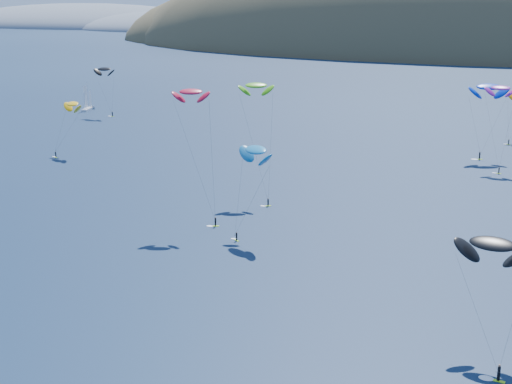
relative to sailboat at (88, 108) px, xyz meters
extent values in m
ellipsoid|color=#3D3526|center=(121.52, 366.65, -13.52)|extent=(600.00, 300.00, 210.00)
ellipsoid|color=#3D3526|center=(-38.48, 396.65, -8.12)|extent=(340.00, 240.00, 120.00)
ellipsoid|color=slate|center=(-378.48, 566.65, -4.52)|extent=(400.00, 240.00, 60.00)
ellipsoid|color=slate|center=(-238.48, 526.65, -3.56)|extent=(240.00, 180.00, 44.00)
cube|color=silver|center=(0.00, -0.02, -0.57)|extent=(3.49, 7.70, 0.89)
cylinder|color=silver|center=(0.00, 0.48, 4.65)|extent=(0.14, 0.14, 10.43)
cube|color=#AAF71B|center=(36.82, -71.32, -0.88)|extent=(1.36, 0.95, 0.07)
cylinder|color=black|center=(36.82, -71.32, -0.05)|extent=(0.31, 0.31, 1.42)
sphere|color=#8C6047|center=(36.82, -71.32, 0.77)|extent=(0.24, 0.24, 0.24)
ellipsoid|color=yellow|center=(38.28, -63.80, 13.18)|extent=(8.65, 6.82, 4.38)
cube|color=#AAF71B|center=(107.94, -93.59, -0.88)|extent=(1.38, 0.91, 0.07)
cylinder|color=black|center=(107.94, -93.59, -0.04)|extent=(0.31, 0.31, 1.43)
sphere|color=#8C6047|center=(107.94, -93.59, 0.79)|extent=(0.24, 0.24, 0.24)
ellipsoid|color=#4CAE16|center=(101.30, -83.37, 23.78)|extent=(8.40, 6.39, 4.25)
cube|color=#AAF71B|center=(147.90, -31.81, -0.87)|extent=(1.72, 1.09, 0.09)
cylinder|color=black|center=(147.90, -31.81, 0.17)|extent=(0.39, 0.39, 1.78)
sphere|color=#8C6047|center=(147.90, -31.81, 1.20)|extent=(0.30, 0.30, 0.30)
ellipsoid|color=#0029BB|center=(148.48, -26.18, 18.50)|extent=(11.99, 8.89, 6.07)
cube|color=#AAF71B|center=(109.83, -116.35, -0.89)|extent=(1.24, 1.02, 0.07)
cylinder|color=black|center=(109.83, -116.35, -0.10)|extent=(0.29, 0.29, 1.34)
sphere|color=#8C6047|center=(109.83, -116.35, 0.68)|extent=(0.23, 0.23, 0.23)
ellipsoid|color=#1369A4|center=(111.29, -110.03, 15.36)|extent=(9.73, 8.56, 5.00)
cube|color=#AAF71B|center=(153.65, -46.23, -0.88)|extent=(1.32, 0.48, 0.07)
cylinder|color=black|center=(153.65, -46.23, -0.07)|extent=(0.30, 0.30, 1.38)
sphere|color=#8C6047|center=(153.65, -46.23, 0.73)|extent=(0.23, 0.23, 0.23)
ellipsoid|color=purple|center=(151.88, -36.95, 19.73)|extent=(7.83, 4.13, 4.22)
cube|color=#AAF71B|center=(158.23, -151.27, -0.87)|extent=(1.71, 0.69, 0.09)
cylinder|color=black|center=(158.23, -151.27, 0.17)|extent=(0.39, 0.39, 1.78)
sphere|color=#8C6047|center=(158.23, -151.27, 1.20)|extent=(0.30, 0.30, 0.30)
ellipsoid|color=black|center=(155.87, -141.01, 12.95)|extent=(9.67, 5.42, 5.13)
cube|color=#AAF71B|center=(102.72, -110.09, -0.88)|extent=(1.47, 0.91, 0.08)
cylinder|color=black|center=(102.72, -110.09, 0.01)|extent=(0.33, 0.33, 1.51)
sphere|color=#8C6047|center=(102.72, -110.09, 0.89)|extent=(0.25, 0.25, 0.25)
ellipsoid|color=#AE102D|center=(96.04, -106.00, 25.08)|extent=(7.84, 5.72, 3.97)
cube|color=#AAF71B|center=(154.80, -8.64, -0.88)|extent=(1.34, 0.90, 0.07)
cylinder|color=black|center=(154.80, -8.64, -0.07)|extent=(0.30, 0.30, 1.39)
sphere|color=#8C6047|center=(154.80, -8.64, 0.74)|extent=(0.23, 0.23, 0.23)
cube|color=#AAF71B|center=(16.47, -8.68, -0.88)|extent=(1.47, 0.46, 0.08)
cylinder|color=black|center=(16.47, -8.68, 0.03)|extent=(0.34, 0.34, 1.56)
sphere|color=#8C6047|center=(16.47, -8.68, 0.94)|extent=(0.26, 0.26, 0.26)
ellipsoid|color=black|center=(12.39, -6.07, 16.03)|extent=(8.32, 4.03, 4.59)
camera|label=1|loc=(157.82, -233.08, 44.93)|focal=50.00mm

